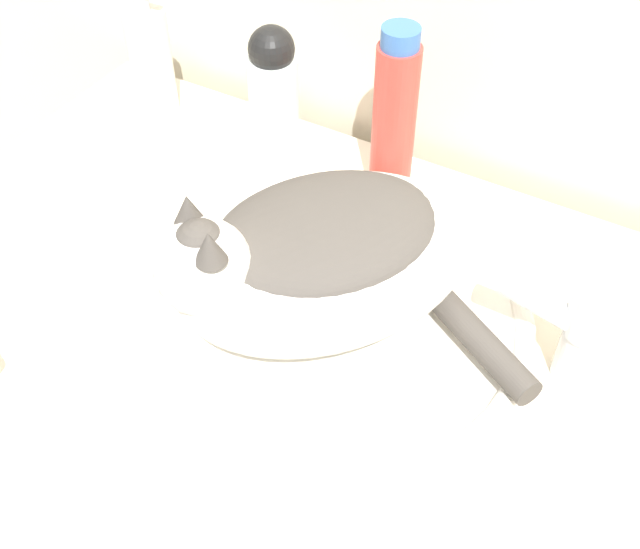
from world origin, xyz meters
The scene contains 7 objects.
vanity_counter centered at (0.00, 0.28, 0.44)m, with size 0.95×0.55×0.87m.
sink_basin centered at (0.05, 0.23, 0.90)m, with size 0.41×0.41×0.05m.
cat centered at (0.04, 0.23, 0.99)m, with size 0.39×0.35×0.16m.
faucet centered at (0.27, 0.31, 0.94)m, with size 0.12×0.07×0.13m.
soap_pump_bottle centered at (-0.35, 0.48, 0.95)m, with size 0.06×0.06×0.18m.
lotion_bottle_white centered at (-0.16, 0.48, 0.96)m, with size 0.06×0.06×0.18m.
shampoo_bottle_tall centered at (0.00, 0.48, 0.98)m, with size 0.05×0.05×0.22m.
Camera 1 is at (0.30, -0.23, 1.51)m, focal length 45.00 mm.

